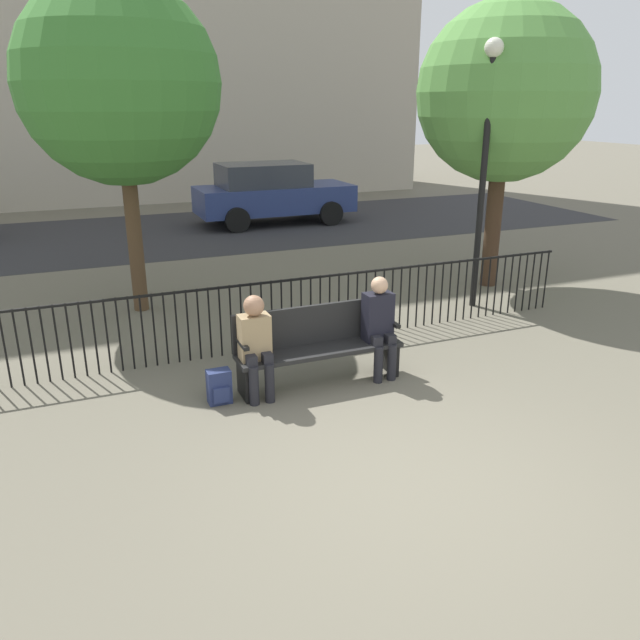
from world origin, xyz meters
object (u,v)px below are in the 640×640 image
object	(u,v)px
tree_1	(119,84)
lamp_post	(486,139)
seated_person_1	(379,322)
tree_0	(505,93)
seated_person_0	(256,341)
parked_car_0	(271,192)
backpack	(219,387)
park_bench	(317,342)

from	to	relation	value
tree_1	lamp_post	world-z (taller)	tree_1
seated_person_1	tree_0	xyz separation A→B (m)	(3.72, 2.80, 2.60)
seated_person_0	seated_person_1	bearing A→B (deg)	0.09
seated_person_0	tree_1	bearing A→B (deg)	101.96
tree_0	parked_car_0	bearing A→B (deg)	103.25
seated_person_0	tree_0	xyz separation A→B (m)	(5.25, 2.80, 2.62)
seated_person_0	backpack	xyz separation A→B (m)	(-0.43, 0.02, -0.49)
seated_person_0	lamp_post	bearing A→B (deg)	23.77
park_bench	parked_car_0	world-z (taller)	parked_car_0
tree_0	parked_car_0	size ratio (longest dim) A/B	1.14
tree_1	seated_person_0	bearing A→B (deg)	-78.04
park_bench	parked_car_0	xyz separation A→B (m)	(2.75, 9.98, 0.34)
seated_person_0	parked_car_0	xyz separation A→B (m)	(3.53, 10.11, 0.16)
lamp_post	seated_person_0	bearing A→B (deg)	-156.23
lamp_post	parked_car_0	distance (m)	8.46
seated_person_1	backpack	size ratio (longest dim) A/B	3.20
seated_person_1	tree_1	bearing A→B (deg)	121.81
seated_person_0	seated_person_1	size ratio (longest dim) A/B	0.96
park_bench	tree_0	xyz separation A→B (m)	(4.47, 2.67, 2.79)
park_bench	seated_person_1	size ratio (longest dim) A/B	1.60
lamp_post	tree_0	bearing A→B (deg)	42.91
seated_person_1	seated_person_0	bearing A→B (deg)	-179.91
seated_person_0	backpack	size ratio (longest dim) A/B	3.07
seated_person_1	parked_car_0	distance (m)	10.31
seated_person_1	tree_0	size ratio (longest dim) A/B	0.26
park_bench	lamp_post	world-z (taller)	lamp_post
park_bench	seated_person_0	world-z (taller)	seated_person_0
park_bench	parked_car_0	size ratio (longest dim) A/B	0.47
tree_1	parked_car_0	xyz separation A→B (m)	(4.33, 6.36, -2.56)
seated_person_1	backpack	bearing A→B (deg)	179.57
parked_car_0	backpack	bearing A→B (deg)	-111.43
tree_1	lamp_post	distance (m)	5.45
parked_car_0	park_bench	bearing A→B (deg)	-105.39
park_bench	lamp_post	distance (m)	4.43
seated_person_0	tree_1	xyz separation A→B (m)	(-0.80, 3.75, 2.73)
lamp_post	parked_car_0	size ratio (longest dim) A/B	0.96
seated_person_0	lamp_post	distance (m)	5.05
backpack	parked_car_0	xyz separation A→B (m)	(3.96, 10.10, 0.65)
tree_0	lamp_post	xyz separation A→B (m)	(-1.00, -0.93, -0.66)
tree_0	tree_1	bearing A→B (deg)	171.07
tree_0	tree_1	xyz separation A→B (m)	(-6.05, 0.95, 0.11)
seated_person_0	lamp_post	size ratio (longest dim) A/B	0.29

